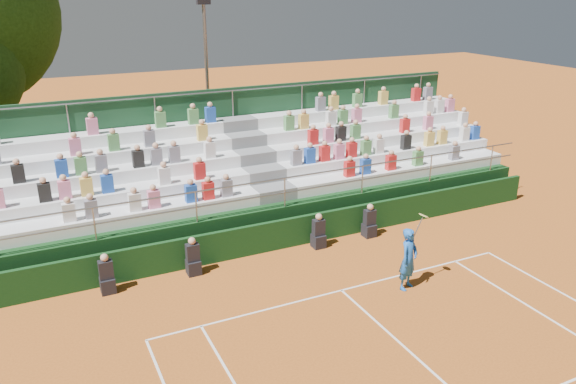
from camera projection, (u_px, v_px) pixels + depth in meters
name	position (u px, v px, depth m)	size (l,w,h in m)	color
ground	(342.00, 291.00, 15.81)	(90.00, 90.00, 0.00)	#B1591D
courtside_wall	(292.00, 232.00, 18.35)	(20.00, 0.15, 1.00)	black
line_officials	(255.00, 247.00, 17.37)	(9.06, 0.40, 1.19)	black
grandstand	(254.00, 186.00, 20.89)	(20.00, 5.20, 4.40)	black
tennis_player	(409.00, 259.00, 15.65)	(0.92, 0.67, 2.22)	blue
floodlight_mast	(207.00, 69.00, 25.52)	(0.60, 0.25, 7.65)	gray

